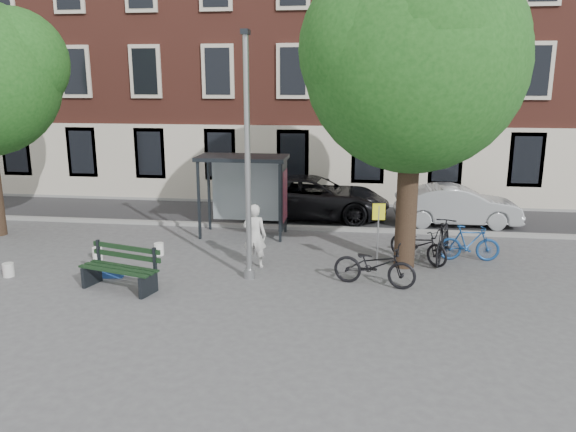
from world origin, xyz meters
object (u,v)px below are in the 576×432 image
(painter, at_px, (255,236))
(bike_b, at_px, (469,243))
(car_dark, at_px, (314,197))
(bench, at_px, (121,270))
(car_silver, at_px, (457,206))
(lamppost, at_px, (248,171))
(bus_shelter, at_px, (255,177))
(notice_sign, at_px, (378,223))
(bike_a, at_px, (375,265))
(bike_c, at_px, (418,244))
(bike_d, at_px, (443,241))

(painter, relative_size, bike_b, 1.04)
(painter, height_order, car_dark, painter)
(bench, distance_m, car_silver, 11.75)
(bench, xyz_separation_m, car_dark, (4.00, 7.96, 0.29))
(bench, bearing_deg, car_dark, 79.38)
(bike_b, height_order, car_dark, car_dark)
(lamppost, relative_size, bus_shelter, 2.14)
(bus_shelter, distance_m, car_dark, 3.37)
(bench, relative_size, notice_sign, 1.11)
(painter, xyz_separation_m, car_silver, (6.15, 5.38, -0.18))
(bench, xyz_separation_m, bike_b, (8.78, 3.40, 0.03))
(bike_b, bearing_deg, bench, 109.97)
(car_dark, relative_size, notice_sign, 2.91)
(bike_a, distance_m, bike_b, 3.56)
(notice_sign, bearing_deg, car_dark, 102.54)
(car_silver, bearing_deg, bike_c, 156.08)
(bike_a, relative_size, car_dark, 0.37)
(bus_shelter, relative_size, bike_b, 1.69)
(bus_shelter, distance_m, bike_b, 6.85)
(bike_b, distance_m, car_silver, 4.08)
(lamppost, distance_m, bench, 3.92)
(painter, relative_size, bike_c, 0.91)
(lamppost, bearing_deg, car_silver, 45.88)
(bike_c, distance_m, car_silver, 4.67)
(bike_b, xyz_separation_m, bike_c, (-1.42, -0.27, -0.00))
(bench, height_order, bike_b, bench)
(bus_shelter, xyz_separation_m, bike_b, (6.44, -1.86, -1.41))
(bus_shelter, height_order, car_dark, bus_shelter)
(bench, xyz_separation_m, bike_a, (6.11, 1.04, 0.06))
(bus_shelter, xyz_separation_m, painter, (0.58, -3.18, -1.04))
(bus_shelter, bearing_deg, bike_c, -23.07)
(bike_a, relative_size, car_silver, 0.48)
(lamppost, xyz_separation_m, car_silver, (6.12, 6.31, -2.08))
(bus_shelter, height_order, bike_d, bus_shelter)
(bike_b, bearing_deg, bike_a, 130.38)
(lamppost, relative_size, bike_b, 3.61)
(bus_shelter, xyz_separation_m, car_dark, (1.66, 2.69, -1.15))
(bench, bearing_deg, bike_c, 39.10)
(bike_a, distance_m, bike_c, 2.43)
(car_silver, bearing_deg, notice_sign, 150.21)
(car_dark, distance_m, notice_sign, 6.46)
(painter, bearing_deg, car_silver, -135.23)
(lamppost, xyz_separation_m, bike_d, (5.09, 2.09, -2.19))
(bike_c, bearing_deg, bench, 154.97)
(bike_c, bearing_deg, car_dark, 76.74)
(bike_b, relative_size, car_dark, 0.31)
(lamppost, height_order, painter, lamppost)
(car_dark, bearing_deg, notice_sign, -157.92)
(bus_shelter, distance_m, bike_d, 6.19)
(car_dark, distance_m, car_silver, 5.09)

